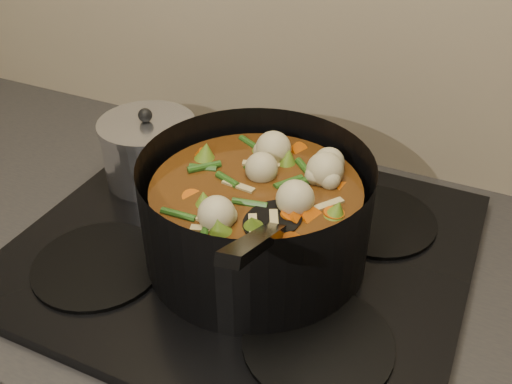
% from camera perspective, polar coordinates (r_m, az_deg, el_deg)
% --- Properties ---
extents(stovetop, '(0.62, 0.54, 0.03)m').
position_cam_1_polar(stovetop, '(0.84, -1.17, -5.53)').
color(stovetop, black).
rests_on(stovetop, counter).
extents(stockpot, '(0.31, 0.41, 0.23)m').
position_cam_1_polar(stockpot, '(0.77, 0.01, -2.20)').
color(stockpot, black).
rests_on(stockpot, stovetop).
extents(saucepan, '(0.16, 0.16, 0.13)m').
position_cam_1_polar(saucepan, '(0.96, -10.61, 4.17)').
color(saucepan, silver).
rests_on(saucepan, stovetop).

